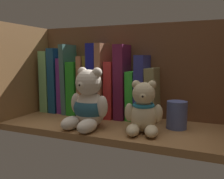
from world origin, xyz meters
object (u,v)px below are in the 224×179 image
object	(u,v)px
book_12	(143,88)
book_8	(106,80)
book_7	(98,80)
book_1	(59,80)
book_0	(51,81)
book_4	(78,88)
book_13	(154,94)
book_6	(91,85)
book_9	(114,89)
teddy_bear_smaller	(143,111)
book_3	(71,79)
book_10	(124,82)
teddy_bear_larger	(89,104)
book_11	(133,95)
book_2	(66,85)
pillar_candle	(177,115)
book_5	(86,85)

from	to	relation	value
book_12	book_8	bearing A→B (deg)	180.00
book_7	book_1	bearing A→B (deg)	180.00
book_0	book_4	xyz separation A→B (cm)	(12.18, 0.00, -1.92)
book_7	book_13	xyz separation A→B (cm)	(19.91, 0.00, -3.95)
book_6	book_9	world-z (taller)	book_6
book_4	teddy_bear_smaller	distance (cm)	32.42
book_1	book_3	world-z (taller)	book_3
book_10	teddy_bear_larger	xyz separation A→B (cm)	(-4.93, -15.72, -5.35)
book_6	book_3	bearing A→B (deg)	180.00
book_0	book_11	world-z (taller)	book_0
book_2	teddy_bear_larger	xyz separation A→B (cm)	(18.33, -15.72, -3.10)
book_8	teddy_bear_smaller	world-z (taller)	book_8
book_7	pillar_candle	xyz separation A→B (cm)	(28.45, -6.61, -8.51)
book_6	book_4	bearing A→B (deg)	180.00
book_0	teddy_bear_larger	distance (cm)	29.86
book_3	book_12	world-z (taller)	book_3
book_7	book_11	size ratio (longest dim) A/B	1.58
teddy_bear_larger	book_12	bearing A→B (deg)	53.22
book_6	book_10	distance (cm)	12.56
book_2	book_12	xyz separation A→B (cm)	(30.08, 0.00, 0.54)
book_7	teddy_bear_larger	bearing A→B (deg)	-73.60
pillar_candle	teddy_bear_larger	bearing A→B (deg)	-159.07
book_0	book_9	distance (cm)	26.44
book_3	book_10	size ratio (longest dim) A/B	1.02
book_8	book_12	world-z (taller)	book_8
book_0	book_3	bearing A→B (deg)	0.00
book_10	book_6	bearing A→B (deg)	180.00
book_12	book_1	bearing A→B (deg)	180.00
book_1	book_4	xyz separation A→B (cm)	(8.51, 0.00, -2.42)
book_3	book_6	bearing A→B (deg)	0.00
teddy_bear_larger	pillar_candle	distance (cm)	25.68
book_6	teddy_bear_larger	distance (cm)	17.77
book_5	pillar_candle	world-z (taller)	book_5
book_6	pillar_candle	size ratio (longest dim) A/B	2.62
book_4	book_0	bearing A→B (deg)	-180.00
book_2	book_11	world-z (taller)	book_2
book_9	book_11	world-z (taller)	book_9
book_3	book_6	xyz separation A→B (cm)	(8.42, 0.00, -2.00)
book_4	book_13	size ratio (longest dim) A/B	1.10
book_8	teddy_bear_larger	bearing A→B (deg)	-84.40
book_8	pillar_candle	world-z (taller)	book_8
book_11	book_13	xyz separation A→B (cm)	(6.89, 0.00, 0.63)
book_2	book_9	size ratio (longest dim) A/B	1.06
book_8	book_12	xyz separation A→B (cm)	(13.29, -0.00, -1.93)
book_3	book_1	bearing A→B (deg)	180.00
book_2	teddy_bear_larger	world-z (taller)	book_2
book_8	book_12	distance (cm)	13.43
teddy_bear_larger	teddy_bear_smaller	world-z (taller)	teddy_bear_larger
teddy_bear_larger	book_1	bearing A→B (deg)	143.61
book_2	book_6	world-z (taller)	book_6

